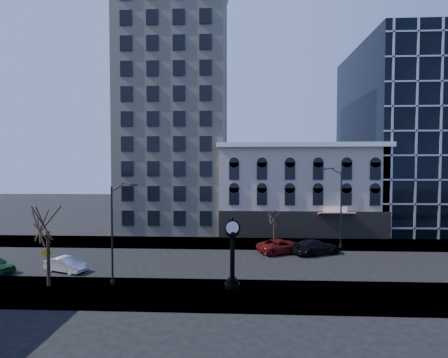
{
  "coord_description": "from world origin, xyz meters",
  "views": [
    {
      "loc": [
        3.59,
        -31.13,
        9.23
      ],
      "look_at": [
        2.0,
        4.0,
        8.0
      ],
      "focal_mm": 26.0,
      "sensor_mm": 36.0,
      "label": 1
    }
  ],
  "objects_px": {
    "street_lamp_near": "(119,207)",
    "car_near_b": "(66,264)",
    "street_clock": "(232,256)",
    "warning_sign": "(47,258)"
  },
  "relations": [
    {
      "from": "street_lamp_near",
      "to": "car_near_b",
      "type": "distance_m",
      "value": 8.98
    },
    {
      "from": "warning_sign",
      "to": "car_near_b",
      "type": "bearing_deg",
      "value": 69.93
    },
    {
      "from": "street_clock",
      "to": "car_near_b",
      "type": "relative_size",
      "value": 1.39
    },
    {
      "from": "street_lamp_near",
      "to": "street_clock",
      "type": "bearing_deg",
      "value": 11.13
    },
    {
      "from": "street_clock",
      "to": "street_lamp_near",
      "type": "height_order",
      "value": "street_lamp_near"
    },
    {
      "from": "street_lamp_near",
      "to": "warning_sign",
      "type": "bearing_deg",
      "value": -175.29
    },
    {
      "from": "warning_sign",
      "to": "street_clock",
      "type": "bearing_deg",
      "value": -21.49
    },
    {
      "from": "street_clock",
      "to": "street_lamp_near",
      "type": "relative_size",
      "value": 0.66
    },
    {
      "from": "street_clock",
      "to": "street_lamp_near",
      "type": "distance_m",
      "value": 9.49
    },
    {
      "from": "street_clock",
      "to": "car_near_b",
      "type": "xyz_separation_m",
      "value": [
        -14.86,
        3.51,
        -1.92
      ]
    }
  ]
}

